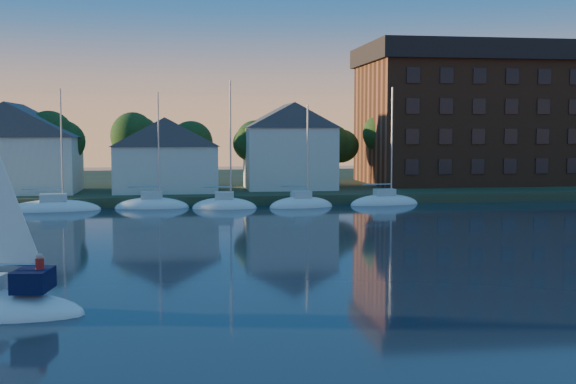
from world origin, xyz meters
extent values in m
plane|color=black|center=(0.00, 0.00, 0.00)|extent=(260.00, 260.00, 0.00)
cube|color=#2E3921|center=(0.00, 75.00, 0.00)|extent=(160.00, 50.00, 2.00)
cube|color=brown|center=(0.00, 52.00, 0.00)|extent=(120.00, 3.00, 1.00)
cube|color=white|center=(-22.00, 58.00, 4.00)|extent=(13.00, 9.00, 6.00)
cube|color=white|center=(-6.00, 57.00, 3.50)|extent=(11.00, 8.00, 5.00)
cube|color=white|center=(8.00, 59.00, 4.50)|extent=(10.00, 8.00, 7.00)
cube|color=brown|center=(34.00, 65.00, 8.50)|extent=(30.00, 16.00, 15.00)
cube|color=black|center=(34.00, 65.00, 17.20)|extent=(31.00, 17.00, 2.40)
cylinder|color=#3D2D1B|center=(-18.00, 63.00, 2.75)|extent=(0.50, 0.50, 3.50)
sphere|color=#1B3413|center=(-18.00, 63.00, 7.20)|extent=(5.40, 5.40, 5.40)
cylinder|color=#3D2D1B|center=(-10.00, 63.00, 2.75)|extent=(0.50, 0.50, 3.50)
sphere|color=#1B3413|center=(-10.00, 63.00, 7.20)|extent=(5.40, 5.40, 5.40)
cylinder|color=#3D2D1B|center=(-2.00, 63.00, 2.75)|extent=(0.50, 0.50, 3.50)
sphere|color=#1B3413|center=(-2.00, 63.00, 7.20)|extent=(5.40, 5.40, 5.40)
cylinder|color=#3D2D1B|center=(6.00, 63.00, 2.75)|extent=(0.50, 0.50, 3.50)
sphere|color=#1B3413|center=(6.00, 63.00, 7.20)|extent=(5.40, 5.40, 5.40)
cylinder|color=#3D2D1B|center=(14.00, 63.00, 2.75)|extent=(0.50, 0.50, 3.50)
sphere|color=#1B3413|center=(14.00, 63.00, 7.20)|extent=(5.40, 5.40, 5.40)
cylinder|color=#3D2D1B|center=(22.00, 63.00, 2.75)|extent=(0.50, 0.50, 3.50)
sphere|color=#1B3413|center=(22.00, 63.00, 7.20)|extent=(5.40, 5.40, 5.40)
cylinder|color=#3D2D1B|center=(30.00, 63.00, 2.75)|extent=(0.50, 0.50, 3.50)
sphere|color=#1B3413|center=(30.00, 63.00, 7.20)|extent=(5.40, 5.40, 5.40)
cylinder|color=#3D2D1B|center=(38.00, 63.00, 2.75)|extent=(0.50, 0.50, 3.50)
sphere|color=#1B3413|center=(38.00, 63.00, 7.20)|extent=(5.40, 5.40, 5.40)
ellipsoid|color=white|center=(-16.00, 49.00, 0.00)|extent=(7.50, 2.40, 2.20)
cube|color=silver|center=(-16.00, 49.00, 1.30)|extent=(2.10, 1.32, 0.70)
cylinder|color=#A5A8AD|center=(-15.25, 49.00, 5.95)|extent=(0.16, 0.16, 10.00)
cylinder|color=#A5A8AD|center=(-16.82, 49.00, 2.15)|extent=(3.15, 0.12, 0.12)
ellipsoid|color=white|center=(-8.00, 49.00, 0.00)|extent=(7.50, 2.40, 2.20)
cube|color=silver|center=(-8.00, 49.00, 1.30)|extent=(2.10, 1.32, 0.70)
cylinder|color=#A5A8AD|center=(-7.25, 49.00, 5.95)|extent=(0.16, 0.16, 10.00)
cylinder|color=#A5A8AD|center=(-8.82, 49.00, 2.15)|extent=(3.15, 0.12, 0.12)
ellipsoid|color=white|center=(0.00, 49.00, 0.00)|extent=(7.50, 2.40, 2.20)
cube|color=silver|center=(0.00, 49.00, 1.30)|extent=(2.10, 1.32, 0.70)
cylinder|color=#A5A8AD|center=(0.75, 49.00, 5.95)|extent=(0.16, 0.16, 10.00)
cylinder|color=#A5A8AD|center=(-0.82, 49.00, 2.15)|extent=(3.15, 0.12, 0.12)
ellipsoid|color=white|center=(8.00, 49.00, 0.00)|extent=(7.50, 2.40, 2.20)
cube|color=silver|center=(8.00, 49.00, 1.30)|extent=(2.10, 1.32, 0.70)
cylinder|color=#A5A8AD|center=(8.75, 49.00, 5.95)|extent=(0.16, 0.16, 10.00)
cylinder|color=#A5A8AD|center=(7.17, 49.00, 2.15)|extent=(3.15, 0.12, 0.12)
ellipsoid|color=white|center=(16.00, 49.00, 0.00)|extent=(7.50, 2.40, 2.20)
cube|color=silver|center=(16.00, 49.00, 1.30)|extent=(2.10, 1.32, 0.70)
cylinder|color=#A5A8AD|center=(16.75, 49.00, 5.95)|extent=(0.16, 0.16, 10.00)
cylinder|color=#A5A8AD|center=(15.18, 49.00, 2.15)|extent=(3.15, 0.12, 0.12)
cube|color=black|center=(-10.59, 7.92, 1.50)|extent=(1.64, 2.07, 0.90)
camera|label=1|loc=(-4.38, -23.16, 7.79)|focal=45.00mm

